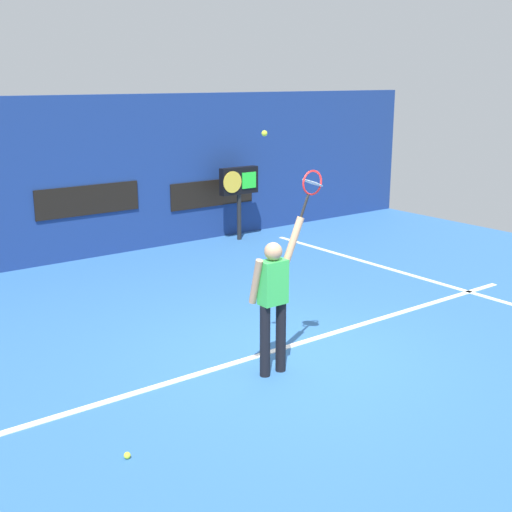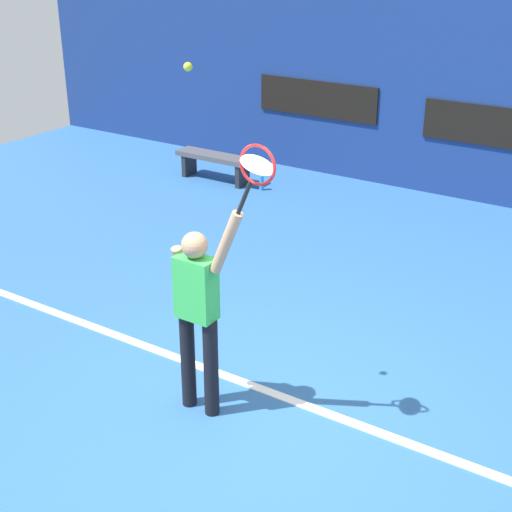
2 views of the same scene
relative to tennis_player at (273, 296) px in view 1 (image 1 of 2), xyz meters
name	(u,v)px [view 1 (image 1 of 2)]	position (x,y,z in m)	size (l,w,h in m)	color
ground_plane	(294,358)	(0.51, 0.19, -1.01)	(18.00, 18.00, 0.00)	#2D609E
back_wall	(84,178)	(0.51, 6.74, 0.63)	(18.00, 0.20, 3.27)	navy
sponsor_banner_center	(88,200)	(0.51, 6.62, 0.20)	(2.20, 0.03, 0.60)	black
sponsor_banner_starboard	(213,193)	(3.51, 6.62, 0.04)	(2.20, 0.03, 0.60)	black
court_baseline	(278,350)	(0.51, 0.53, -1.00)	(10.00, 0.10, 0.01)	white
court_sideline	(396,271)	(4.76, 2.19, -1.00)	(0.10, 7.00, 0.01)	white
tennis_player	(273,296)	(0.00, 0.00, 0.00)	(0.71, 0.31, 1.96)	black
tennis_racket	(311,185)	(0.58, 0.00, 1.31)	(0.41, 0.27, 0.62)	black
tennis_ball	(264,133)	(-0.08, 0.09, 1.96)	(0.07, 0.07, 0.07)	#CCE033
scoreboard_clock	(239,184)	(3.88, 6.12, 0.28)	(0.96, 0.20, 1.66)	black
spare_ball	(127,455)	(-2.36, -0.69, -0.98)	(0.07, 0.07, 0.07)	#CCE033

